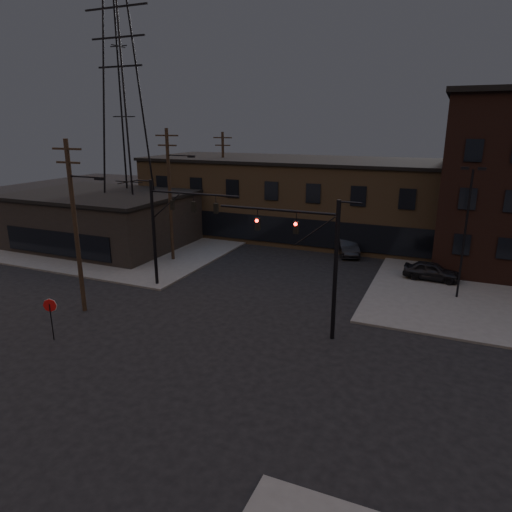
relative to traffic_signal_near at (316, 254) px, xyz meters
The scene contains 15 objects.
ground 8.56m from the traffic_signal_near, 139.97° to the right, with size 140.00×140.00×0.00m, color black.
sidewalk_nw 32.84m from the traffic_signal_near, 147.39° to the left, with size 30.00×30.00×0.15m, color #474744.
building_row 24.12m from the traffic_signal_near, 102.84° to the left, with size 40.00×12.00×8.00m, color brown.
building_left 27.95m from the traffic_signal_near, 155.60° to the left, with size 16.00×12.00×5.00m, color black.
traffic_signal_near is the anchor object (origin of this frame).
traffic_signal_far 12.57m from the traffic_signal_near, 163.83° to the left, with size 7.12×0.24×8.00m.
stop_sign 15.17m from the traffic_signal_near, 154.10° to the right, with size 0.72×0.33×2.48m.
utility_pole_near 15.03m from the traffic_signal_near, behind, with size 3.70×0.28×11.00m.
utility_pole_mid 18.47m from the traffic_signal_near, 148.97° to the left, with size 3.70×0.28×11.50m.
utility_pole_far 27.33m from the traffic_signal_near, 128.10° to the left, with size 2.20×0.28×11.00m.
transmission_tower 28.02m from the traffic_signal_near, 149.97° to the left, with size 7.00×7.00×25.00m, color black, non-canonical shape.
lot_light_a 12.21m from the traffic_signal_near, 51.18° to the left, with size 1.50×0.28×9.14m.
parked_car_lot_a 14.53m from the traffic_signal_near, 65.66° to the left, with size 1.68×4.17×1.42m, color black.
parked_car_lot_b 19.01m from the traffic_signal_near, 63.22° to the left, with size 1.68×4.13×1.20m, color #B4B3B6.
car_crossing 18.32m from the traffic_signal_near, 96.14° to the left, with size 1.64×4.71×1.55m, color black.
Camera 1 is at (11.95, -19.08, 11.84)m, focal length 32.00 mm.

